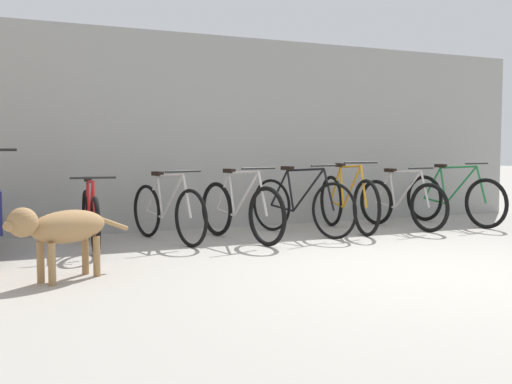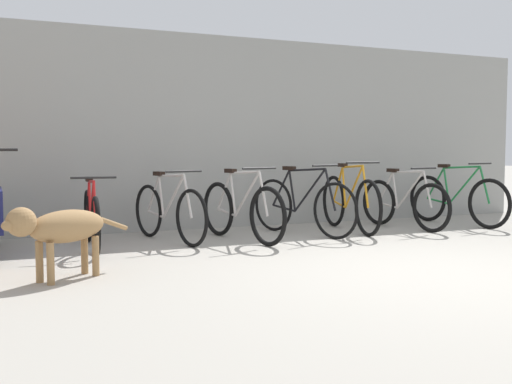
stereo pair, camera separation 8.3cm
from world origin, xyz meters
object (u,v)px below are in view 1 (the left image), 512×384
(bicycle_0, at_px, (90,219))
(stray_dog, at_px, (61,228))
(bicycle_5, at_px, (401,203))
(bicycle_6, at_px, (453,199))
(bicycle_1, at_px, (167,212))
(bicycle_4, at_px, (348,202))
(bicycle_2, at_px, (240,211))
(bicycle_3, at_px, (301,206))

(bicycle_0, relative_size, stray_dog, 1.51)
(bicycle_5, bearing_deg, bicycle_6, 83.49)
(bicycle_0, relative_size, bicycle_1, 1.01)
(bicycle_1, relative_size, bicycle_5, 1.00)
(bicycle_4, height_order, bicycle_6, bicycle_4)
(stray_dog, bearing_deg, bicycle_6, 166.12)
(bicycle_2, height_order, bicycle_6, bicycle_6)
(bicycle_2, xyz_separation_m, bicycle_4, (1.65, 0.23, 0.02))
(bicycle_3, distance_m, stray_dog, 3.48)
(bicycle_5, xyz_separation_m, bicycle_6, (0.96, 0.04, 0.02))
(bicycle_5, bearing_deg, bicycle_3, -98.77)
(bicycle_5, bearing_deg, bicycle_2, -95.26)
(bicycle_6, distance_m, stray_dog, 5.85)
(bicycle_2, xyz_separation_m, bicycle_6, (3.42, 0.19, 0.01))
(bicycle_4, height_order, bicycle_5, bicycle_4)
(bicycle_6, bearing_deg, bicycle_3, -97.49)
(bicycle_4, relative_size, bicycle_5, 1.10)
(bicycle_1, xyz_separation_m, bicycle_4, (2.46, -0.03, 0.03))
(stray_dog, bearing_deg, bicycle_2, -176.53)
(bicycle_2, relative_size, bicycle_3, 1.02)
(bicycle_6, relative_size, stray_dog, 1.64)
(bicycle_4, bearing_deg, bicycle_5, 91.59)
(bicycle_2, relative_size, bicycle_5, 1.05)
(bicycle_2, bearing_deg, bicycle_0, -105.37)
(bicycle_3, distance_m, bicycle_5, 1.57)
(bicycle_4, xyz_separation_m, bicycle_5, (0.82, -0.08, -0.03))
(bicycle_1, distance_m, bicycle_3, 1.72)
(bicycle_3, height_order, bicycle_5, bicycle_3)
(stray_dog, bearing_deg, bicycle_1, -158.83)
(bicycle_0, xyz_separation_m, bicycle_3, (2.62, 0.05, 0.04))
(bicycle_0, distance_m, bicycle_5, 4.19)
(bicycle_2, distance_m, bicycle_6, 3.43)
(bicycle_0, height_order, bicycle_2, bicycle_2)
(bicycle_3, relative_size, bicycle_5, 1.03)
(bicycle_1, height_order, bicycle_5, same)
(bicycle_5, relative_size, stray_dog, 1.49)
(bicycle_3, xyz_separation_m, bicycle_5, (1.57, 0.00, -0.03))
(bicycle_1, distance_m, bicycle_5, 3.28)
(bicycle_1, xyz_separation_m, stray_dog, (-1.37, -1.72, 0.09))
(bicycle_4, relative_size, stray_dog, 1.64)
(bicycle_0, bearing_deg, bicycle_1, 103.13)
(bicycle_2, distance_m, bicycle_3, 0.91)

